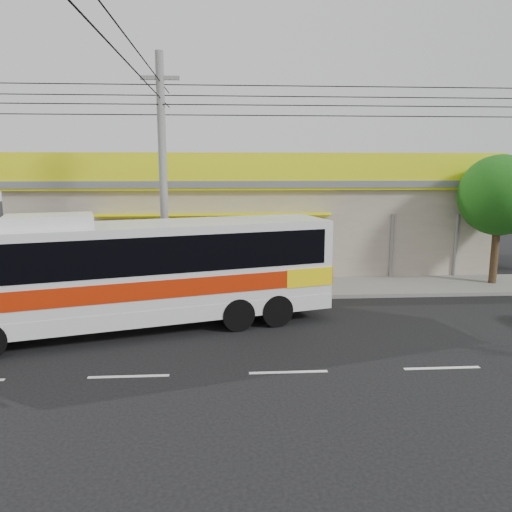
{
  "coord_description": "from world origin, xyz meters",
  "views": [
    {
      "loc": [
        -1.59,
        -14.32,
        5.18
      ],
      "look_at": [
        -0.53,
        2.0,
        2.19
      ],
      "focal_mm": 35.0,
      "sensor_mm": 36.0,
      "label": 1
    }
  ],
  "objects": [
    {
      "name": "tree_near",
      "position": [
        10.11,
        5.97,
        3.8
      ],
      "size": [
        3.39,
        3.39,
        5.62
      ],
      "color": "black",
      "rests_on": "ground"
    },
    {
      "name": "motorbike_red",
      "position": [
        -6.41,
        5.69,
        0.58
      ],
      "size": [
        1.72,
        1.01,
        0.86
      ],
      "primitive_type": "imported",
      "rotation": [
        0.0,
        0.0,
        1.86
      ],
      "color": "maroon",
      "rests_on": "sidewalk"
    },
    {
      "name": "ground",
      "position": [
        0.0,
        0.0,
        0.0
      ],
      "size": [
        120.0,
        120.0,
        0.0
      ],
      "primitive_type": "plane",
      "color": "black",
      "rests_on": "ground"
    },
    {
      "name": "sidewalk",
      "position": [
        0.0,
        6.0,
        0.07
      ],
      "size": [
        30.0,
        3.2,
        0.15
      ],
      "primitive_type": "cube",
      "color": "slate",
      "rests_on": "ground"
    },
    {
      "name": "utility_pole",
      "position": [
        -3.78,
        4.2,
        7.5
      ],
      "size": [
        34.0,
        14.0,
        9.1
      ],
      "color": "slate",
      "rests_on": "ground"
    },
    {
      "name": "storefront_building",
      "position": [
        -0.01,
        11.54,
        2.3
      ],
      "size": [
        22.6,
        9.2,
        5.7
      ],
      "color": "gray",
      "rests_on": "ground"
    },
    {
      "name": "lane_markings",
      "position": [
        0.0,
        -2.5,
        0.0
      ],
      "size": [
        50.0,
        0.12,
        0.01
      ],
      "primitive_type": null,
      "color": "silver",
      "rests_on": "ground"
    },
    {
      "name": "motorbike_dark",
      "position": [
        -7.31,
        5.99,
        0.69
      ],
      "size": [
        1.85,
        0.78,
        1.07
      ],
      "primitive_type": "imported",
      "rotation": [
        0.0,
        0.0,
        1.73
      ],
      "color": "black",
      "rests_on": "sidewalk"
    },
    {
      "name": "coach_bus",
      "position": [
        -4.04,
        1.22,
        2.01
      ],
      "size": [
        12.43,
        5.82,
        3.76
      ],
      "rotation": [
        0.0,
        0.0,
        0.28
      ],
      "color": "silver",
      "rests_on": "ground"
    }
  ]
}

